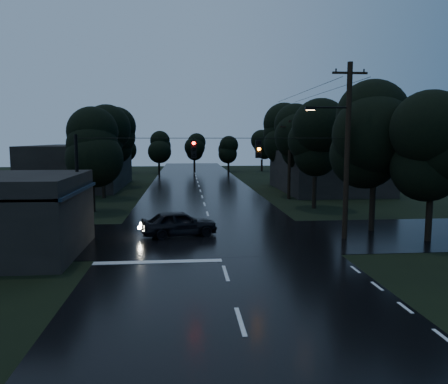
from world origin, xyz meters
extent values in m
plane|color=black|center=(0.00, 0.00, 0.00)|extent=(160.00, 160.00, 0.00)
cube|color=black|center=(0.00, 30.00, 0.00)|extent=(12.00, 120.00, 0.02)
cube|color=black|center=(0.00, 12.00, 0.00)|extent=(60.00, 9.00, 0.02)
cube|color=black|center=(-10.00, 9.00, 3.20)|extent=(6.00, 7.00, 0.12)
cube|color=black|center=(-7.00, 9.00, 3.20)|extent=(0.30, 7.00, 0.15)
cylinder|color=black|center=(-7.20, 6.00, 1.50)|extent=(0.10, 0.10, 3.00)
cylinder|color=black|center=(-7.20, 12.00, 1.50)|extent=(0.10, 0.10, 3.00)
cube|color=#FFCE66|center=(-7.05, 7.50, 2.50)|extent=(0.06, 1.60, 0.50)
cube|color=#FFCE66|center=(-7.05, 10.20, 2.50)|extent=(0.06, 1.20, 0.50)
cube|color=black|center=(14.00, 34.00, 2.20)|extent=(10.00, 14.00, 4.40)
cube|color=black|center=(-14.00, 40.00, 2.50)|extent=(10.00, 16.00, 5.00)
cylinder|color=black|center=(7.50, 11.00, 5.00)|extent=(0.30, 0.30, 10.00)
cube|color=black|center=(7.50, 11.00, 9.40)|extent=(2.00, 0.12, 0.12)
cylinder|color=black|center=(6.40, 11.00, 7.50)|extent=(2.20, 0.10, 0.10)
cube|color=black|center=(5.30, 11.00, 7.45)|extent=(0.60, 0.25, 0.18)
cube|color=#FFB266|center=(5.30, 11.00, 7.35)|extent=(0.45, 0.18, 0.03)
cylinder|color=black|center=(8.30, 28.00, 3.75)|extent=(0.30, 0.30, 7.50)
cube|color=black|center=(8.30, 28.00, 6.90)|extent=(2.00, 0.12, 0.12)
cylinder|color=black|center=(-7.50, 11.00, 3.00)|extent=(0.18, 0.18, 6.00)
cylinder|color=black|center=(0.00, 11.00, 5.80)|extent=(15.00, 0.03, 0.03)
cube|color=black|center=(-1.20, 11.00, 5.20)|extent=(0.32, 0.25, 1.00)
sphere|color=#FF0C07|center=(-1.20, 10.85, 5.20)|extent=(0.18, 0.18, 0.18)
cube|color=black|center=(2.40, 11.00, 5.20)|extent=(0.32, 0.25, 1.00)
sphere|color=orange|center=(2.40, 10.85, 5.20)|extent=(0.18, 0.18, 0.18)
cylinder|color=black|center=(10.00, 13.00, 1.40)|extent=(0.36, 0.36, 2.80)
sphere|color=black|center=(10.00, 13.00, 4.80)|extent=(4.48, 4.48, 4.48)
sphere|color=black|center=(10.00, 13.00, 6.00)|extent=(4.48, 4.48, 4.48)
sphere|color=black|center=(10.00, 13.00, 7.20)|extent=(4.48, 4.48, 4.48)
cylinder|color=black|center=(12.00, 10.00, 1.22)|extent=(0.36, 0.36, 2.45)
sphere|color=black|center=(12.00, 10.00, 4.20)|extent=(3.92, 3.92, 3.92)
sphere|color=black|center=(12.00, 10.00, 5.25)|extent=(3.92, 3.92, 3.92)
sphere|color=black|center=(12.00, 10.00, 6.30)|extent=(3.92, 3.92, 3.92)
cylinder|color=black|center=(-9.00, 22.00, 1.22)|extent=(0.36, 0.36, 2.45)
sphere|color=black|center=(-9.00, 22.00, 4.20)|extent=(3.92, 3.92, 3.92)
sphere|color=black|center=(-9.00, 22.00, 5.25)|extent=(3.92, 3.92, 3.92)
sphere|color=black|center=(-9.00, 22.00, 6.30)|extent=(3.92, 3.92, 3.92)
cylinder|color=black|center=(-9.60, 30.00, 1.31)|extent=(0.36, 0.36, 2.62)
sphere|color=black|center=(-9.60, 30.00, 4.50)|extent=(4.20, 4.20, 4.20)
sphere|color=black|center=(-9.60, 30.00, 5.62)|extent=(4.20, 4.20, 4.20)
sphere|color=black|center=(-9.60, 30.00, 6.75)|extent=(4.20, 4.20, 4.20)
cylinder|color=black|center=(-10.20, 40.00, 1.40)|extent=(0.36, 0.36, 2.80)
sphere|color=black|center=(-10.20, 40.00, 4.80)|extent=(4.48, 4.48, 4.48)
sphere|color=black|center=(-10.20, 40.00, 6.00)|extent=(4.48, 4.48, 4.48)
sphere|color=black|center=(-10.20, 40.00, 7.20)|extent=(4.48, 4.48, 4.48)
cylinder|color=black|center=(9.00, 22.00, 1.31)|extent=(0.36, 0.36, 2.62)
sphere|color=black|center=(9.00, 22.00, 4.50)|extent=(4.20, 4.20, 4.20)
sphere|color=black|center=(9.00, 22.00, 5.62)|extent=(4.20, 4.20, 4.20)
sphere|color=black|center=(9.00, 22.00, 6.75)|extent=(4.20, 4.20, 4.20)
cylinder|color=black|center=(9.60, 30.00, 1.40)|extent=(0.36, 0.36, 2.80)
sphere|color=black|center=(9.60, 30.00, 4.80)|extent=(4.48, 4.48, 4.48)
sphere|color=black|center=(9.60, 30.00, 6.00)|extent=(4.48, 4.48, 4.48)
sphere|color=black|center=(9.60, 30.00, 7.20)|extent=(4.48, 4.48, 4.48)
cylinder|color=black|center=(10.20, 40.00, 1.49)|extent=(0.36, 0.36, 2.97)
sphere|color=black|center=(10.20, 40.00, 5.10)|extent=(4.76, 4.76, 4.76)
sphere|color=black|center=(10.20, 40.00, 6.38)|extent=(4.76, 4.76, 4.76)
sphere|color=black|center=(10.20, 40.00, 7.65)|extent=(4.76, 4.76, 4.76)
imported|color=black|center=(-2.07, 12.61, 0.77)|extent=(4.81, 2.86, 1.53)
camera|label=1|loc=(-1.70, -13.11, 5.77)|focal=35.00mm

